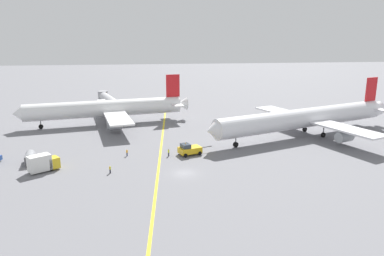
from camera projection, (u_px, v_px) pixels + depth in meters
name	position (u px, v px, depth m)	size (l,w,h in m)	color
ground_plane	(184.00, 173.00, 72.14)	(600.00, 600.00, 0.00)	slate
taxiway_stripe	(160.00, 158.00, 81.16)	(0.50, 120.00, 0.01)	yellow
airliner_at_gate_left	(107.00, 109.00, 111.85)	(52.01, 42.47, 14.58)	white
airliner_being_pushed	(306.00, 118.00, 98.28)	(58.75, 41.70, 14.59)	silver
pushback_tug	(189.00, 149.00, 83.24)	(8.27, 4.45, 2.98)	gold
gse_fuel_bowser_stubby	(30.00, 158.00, 77.31)	(2.79, 5.17, 2.40)	gray
gse_catering_truck_tall	(43.00, 163.00, 72.79)	(6.18, 5.26, 3.50)	gold
ground_crew_marshaller_foreground	(169.00, 153.00, 82.29)	(0.36, 0.36, 1.65)	black
ground_crew_ramp_agent_by_cones	(127.00, 153.00, 82.42)	(0.36, 0.50, 1.56)	#2D3351
ground_crew_wing_walker_right	(110.00, 169.00, 71.96)	(0.36, 0.49, 1.58)	black
jet_bridge	(108.00, 99.00, 134.85)	(9.55, 23.31, 5.68)	#B7B7BC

